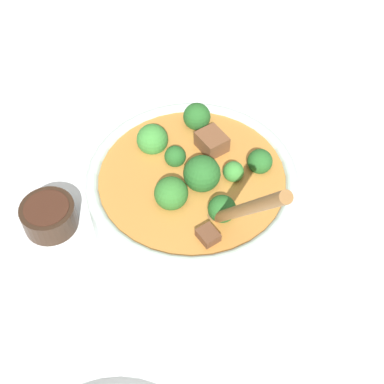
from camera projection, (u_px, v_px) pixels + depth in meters
ground_plane at (192, 223)px, 0.70m from camera, size 4.00×4.00×0.00m
stew_bowl at (192, 195)px, 0.65m from camera, size 0.25×0.30×0.26m
condiment_bowl at (49, 215)px, 0.68m from camera, size 0.07×0.07×0.04m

